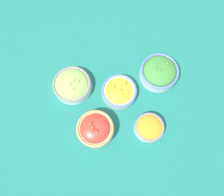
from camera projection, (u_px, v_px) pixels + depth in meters
ground_plane at (112, 100)px, 0.98m from camera, size 3.00×3.00×0.00m
bowl_squash at (119, 91)px, 0.96m from camera, size 0.16×0.16×0.06m
bowl_lettuce at (72, 85)px, 0.97m from camera, size 0.17×0.17×0.07m
bowl_broccoli at (159, 72)px, 0.97m from camera, size 0.17×0.17×0.09m
bowl_carrots at (149, 127)px, 0.92m from camera, size 0.12×0.12×0.05m
bowl_cherry_tomatoes at (95, 129)px, 0.90m from camera, size 0.15×0.15×0.09m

